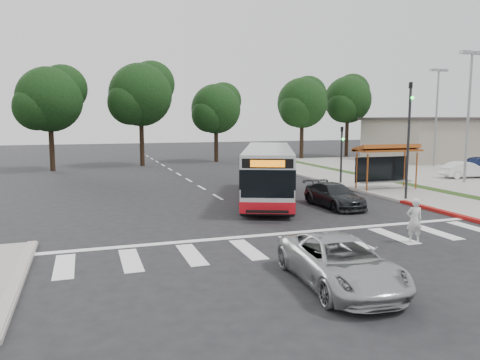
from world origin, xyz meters
name	(u,v)px	position (x,y,z in m)	size (l,w,h in m)	color
ground	(253,217)	(0.00, 0.00, 0.00)	(140.00, 140.00, 0.00)	black
sidewalk_east	(362,183)	(11.00, 8.00, 0.06)	(4.00, 40.00, 0.12)	gray
curb_east	(337,184)	(9.00, 8.00, 0.07)	(0.30, 40.00, 0.15)	#9E9991
curb_east_red	(442,212)	(9.00, -2.00, 0.08)	(0.32, 6.00, 0.15)	maroon
parking_lot	(475,174)	(23.00, 10.00, 0.05)	(18.00, 36.00, 0.10)	gray
commercial_building	(441,140)	(30.00, 22.00, 2.20)	(14.00, 10.00, 4.40)	gray
building_roof_cap	(442,119)	(30.00, 22.00, 4.55)	(14.60, 10.60, 0.30)	#383330
crosswalk_ladder	(300,245)	(0.00, -5.00, 0.01)	(18.00, 2.60, 0.01)	silver
bus_shelter	(386,154)	(10.80, 5.10, 2.35)	(4.20, 1.60, 2.86)	#924518
traffic_signal_ne_tall	(409,131)	(9.60, 1.49, 3.88)	(0.18, 0.37, 6.50)	black
traffic_signal_ne_short	(342,149)	(9.60, 8.49, 2.48)	(0.18, 0.37, 4.00)	black
lot_light_front	(469,99)	(18.00, 6.00, 5.91)	(1.90, 0.35, 9.01)	gray
lot_light_mid	(437,104)	(24.00, 16.00, 5.91)	(1.90, 0.35, 9.01)	gray
tree_ne_a	(303,102)	(16.08, 28.06, 6.39)	(6.16, 5.74, 9.30)	black
tree_ne_b	(348,99)	(23.08, 30.06, 6.92)	(6.16, 5.74, 10.02)	black
tree_north_a	(141,94)	(-1.92, 26.07, 6.92)	(6.60, 6.15, 10.17)	black
tree_north_b	(216,108)	(6.07, 28.06, 5.66)	(5.72, 5.33, 8.43)	black
tree_north_c	(50,98)	(-9.92, 24.06, 6.29)	(6.16, 5.74, 9.30)	black
transit_bus	(268,174)	(2.47, 4.31, 1.47)	(2.46, 11.37, 2.94)	silver
pedestrian	(414,220)	(4.12, -6.02, 0.82)	(0.60, 0.39, 1.65)	silver
dark_sedan	(334,195)	(4.84, 1.07, 0.61)	(1.72, 4.22, 1.22)	black
silver_suv_south	(340,262)	(-0.79, -9.13, 0.66)	(2.20, 4.78, 1.33)	#A1A4A6
parked_car_1	(465,170)	(20.00, 8.00, 0.71)	(1.29, 3.71, 1.22)	white
parked_car_3	(475,164)	(24.76, 11.88, 0.67)	(1.61, 3.96, 1.15)	#142047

